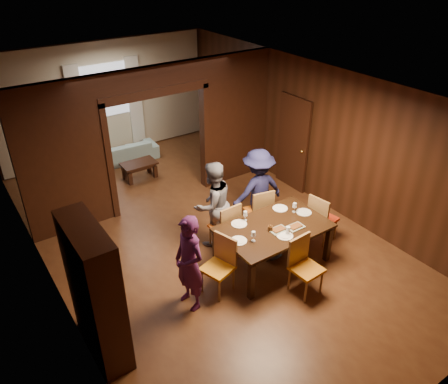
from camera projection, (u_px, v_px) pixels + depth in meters
floor at (202, 234)px, 8.43m from camera, size 9.00×9.00×0.00m
ceiling at (197, 86)px, 6.97m from camera, size 5.50×9.00×0.02m
room_walls at (152, 131)px, 9.01m from camera, size 5.52×9.01×2.90m
person_purple at (189, 264)px, 6.43m from camera, size 0.44×0.62×1.58m
person_grey at (213, 204)px, 7.82m from camera, size 0.87×0.71×1.63m
person_navy at (258, 190)px, 8.24m from camera, size 1.11×0.70×1.65m
sofa at (124, 152)px, 11.08m from camera, size 1.74×0.77×0.50m
serving_bowl at (275, 220)px, 7.41m from camera, size 0.30×0.30×0.07m
dining_table at (273, 245)px, 7.51m from camera, size 1.84×1.15×0.76m
coffee_table at (140, 170)px, 10.31m from camera, size 0.80×0.50×0.40m
chair_left at (218, 267)px, 6.84m from camera, size 0.55×0.55×0.97m
chair_right at (323, 217)px, 8.05m from camera, size 0.50×0.50×0.97m
chair_far_l at (224, 225)px, 7.83m from camera, size 0.46×0.46×0.97m
chair_far_r at (258, 210)px, 8.27m from camera, size 0.52×0.52×0.97m
chair_near at (307, 268)px, 6.82m from camera, size 0.46×0.46×0.97m
hutch at (95, 292)px, 5.62m from camera, size 0.40×1.20×2.00m
door_right at (293, 143)px, 9.58m from camera, size 0.06×0.90×2.10m
window_far at (105, 91)px, 10.74m from camera, size 1.20×0.03×1.30m
curtain_left at (78, 115)px, 10.57m from camera, size 0.35×0.06×2.40m
curtain_right at (135, 103)px, 11.30m from camera, size 0.35×0.06×2.40m
plate_left at (239, 241)px, 6.96m from camera, size 0.27×0.27×0.01m
plate_far_l at (239, 224)px, 7.37m from camera, size 0.27×0.27×0.01m
plate_far_r at (280, 208)px, 7.80m from camera, size 0.27×0.27×0.01m
plate_right at (304, 212)px, 7.68m from camera, size 0.27×0.27×0.01m
plate_near at (285, 236)px, 7.08m from camera, size 0.27×0.27×0.01m
platter_a at (278, 230)px, 7.21m from camera, size 0.30×0.20×0.04m
platter_b at (295, 227)px, 7.28m from camera, size 0.30×0.20×0.04m
wineglass_left at (253, 236)px, 6.92m from camera, size 0.08×0.08×0.18m
wineglass_far at (245, 216)px, 7.43m from camera, size 0.08×0.08×0.18m
wineglass_right at (294, 207)px, 7.66m from camera, size 0.08×0.08×0.18m
tumbler at (288, 231)px, 7.09m from camera, size 0.07×0.07×0.14m
condiment_jar at (270, 228)px, 7.18m from camera, size 0.08×0.08×0.11m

